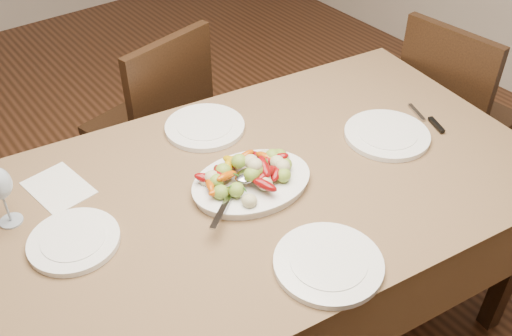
{
  "coord_description": "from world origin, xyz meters",
  "views": [
    {
      "loc": [
        -0.69,
        -1.35,
        1.9
      ],
      "look_at": [
        0.12,
        -0.29,
        0.82
      ],
      "focal_mm": 40.0,
      "sensor_mm": 36.0,
      "label": 1
    }
  ],
  "objects": [
    {
      "name": "plate_far",
      "position": [
        0.16,
        0.05,
        0.77
      ],
      "size": [
        0.28,
        0.28,
        0.02
      ],
      "primitive_type": "cylinder",
      "color": "white",
      "rests_on": "dining_table"
    },
    {
      "name": "plate_near",
      "position": [
        0.07,
        -0.67,
        0.77
      ],
      "size": [
        0.29,
        0.29,
        0.02
      ],
      "primitive_type": "cylinder",
      "color": "white",
      "rests_on": "dining_table"
    },
    {
      "name": "menu_card",
      "position": [
        -0.37,
        0.06,
        0.76
      ],
      "size": [
        0.18,
        0.23,
        0.0
      ],
      "primitive_type": "cube",
      "rotation": [
        0.0,
        0.0,
        0.14
      ],
      "color": "silver",
      "rests_on": "dining_table"
    },
    {
      "name": "floor",
      "position": [
        0.0,
        0.0,
        0.0
      ],
      "size": [
        6.0,
        6.0,
        0.0
      ],
      "primitive_type": "plane",
      "color": "#3D2112",
      "rests_on": "ground"
    },
    {
      "name": "chair_right",
      "position": [
        1.33,
        -0.2,
        0.47
      ],
      "size": [
        0.45,
        0.45,
        0.95
      ],
      "primitive_type": null,
      "rotation": [
        0.0,
        0.0,
        1.65
      ],
      "color": "black",
      "rests_on": "ground"
    },
    {
      "name": "wine_glass",
      "position": [
        -0.54,
        0.0,
        0.86
      ],
      "size": [
        0.08,
        0.08,
        0.2
      ],
      "primitive_type": null,
      "color": "#8C99A5",
      "rests_on": "dining_table"
    },
    {
      "name": "table_knife",
      "position": [
        0.82,
        -0.38,
        0.76
      ],
      "size": [
        0.09,
        0.19,
        0.01
      ],
      "primitive_type": null,
      "rotation": [
        0.0,
        0.0,
        -0.38
      ],
      "color": "#9EA0A8",
      "rests_on": "dining_table"
    },
    {
      "name": "roasted_vegetables",
      "position": [
        0.1,
        -0.29,
        0.83
      ],
      "size": [
        0.33,
        0.24,
        0.09
      ],
      "primitive_type": null,
      "rotation": [
        0.0,
        0.0,
        -0.14
      ],
      "color": "#6F0708",
      "rests_on": "serving_platter"
    },
    {
      "name": "plate_right",
      "position": [
        0.63,
        -0.36,
        0.77
      ],
      "size": [
        0.29,
        0.29,
        0.02
      ],
      "primitive_type": "cylinder",
      "color": "white",
      "rests_on": "dining_table"
    },
    {
      "name": "serving_spoon",
      "position": [
        0.03,
        -0.32,
        0.81
      ],
      "size": [
        0.22,
        0.26,
        0.03
      ],
      "primitive_type": null,
      "rotation": [
        0.0,
        0.0,
        -0.91
      ],
      "color": "#9EA0A8",
      "rests_on": "serving_platter"
    },
    {
      "name": "dining_table",
      "position": [
        0.12,
        -0.29,
        0.38
      ],
      "size": [
        1.96,
        1.28,
        0.76
      ],
      "primitive_type": "cube",
      "rotation": [
        0.0,
        0.0,
        -0.14
      ],
      "color": "brown",
      "rests_on": "ground"
    },
    {
      "name": "chair_far",
      "position": [
        0.18,
        0.57,
        0.47
      ],
      "size": [
        0.5,
        0.5,
        0.95
      ],
      "primitive_type": null,
      "rotation": [
        0.0,
        0.0,
        3.36
      ],
      "color": "black",
      "rests_on": "ground"
    },
    {
      "name": "serving_platter",
      "position": [
        0.1,
        -0.29,
        0.77
      ],
      "size": [
        0.4,
        0.32,
        0.02
      ],
      "primitive_type": "ellipsoid",
      "rotation": [
        0.0,
        0.0,
        -0.14
      ],
      "color": "white",
      "rests_on": "dining_table"
    },
    {
      "name": "plate_left",
      "position": [
        -0.43,
        -0.19,
        0.77
      ],
      "size": [
        0.25,
        0.25,
        0.02
      ],
      "primitive_type": "cylinder",
      "color": "white",
      "rests_on": "dining_table"
    }
  ]
}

